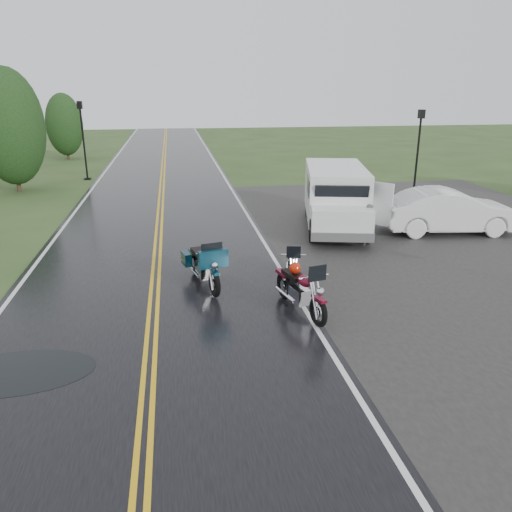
% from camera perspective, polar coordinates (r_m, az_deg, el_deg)
% --- Properties ---
extents(ground, '(120.00, 120.00, 0.00)m').
position_cam_1_polar(ground, '(12.05, -11.79, -8.25)').
color(ground, '#2D471E').
rests_on(ground, ground).
extents(road, '(8.00, 100.00, 0.04)m').
position_cam_1_polar(road, '(21.44, -10.96, 3.92)').
color(road, black).
rests_on(road, ground).
extents(parking_pad, '(14.00, 24.00, 0.03)m').
position_cam_1_polar(parking_pad, '(19.58, 22.85, 1.32)').
color(parking_pad, black).
rests_on(parking_pad, ground).
extents(motorcycle_red, '(1.44, 2.61, 1.46)m').
position_cam_1_polar(motorcycle_red, '(11.64, 7.19, -5.01)').
color(motorcycle_red, '#5C0A1D').
rests_on(motorcycle_red, ground).
extents(motorcycle_teal, '(1.46, 2.65, 1.48)m').
position_cam_1_polar(motorcycle_teal, '(13.19, -4.80, -1.94)').
color(motorcycle_teal, '#042736').
rests_on(motorcycle_teal, ground).
extents(motorcycle_silver, '(1.23, 2.25, 1.26)m').
position_cam_1_polar(motorcycle_silver, '(13.56, 4.27, -1.84)').
color(motorcycle_silver, '#A0A2A8').
rests_on(motorcycle_silver, ground).
extents(van_white, '(3.69, 6.62, 2.46)m').
position_cam_1_polar(van_white, '(18.07, 6.66, 5.32)').
color(van_white, white).
rests_on(van_white, ground).
extents(person_at_van, '(0.64, 0.58, 1.47)m').
position_cam_1_polar(person_at_van, '(18.15, 12.62, 3.44)').
color(person_at_van, '#4D4D52').
rests_on(person_at_van, ground).
extents(sedan_white, '(5.27, 2.33, 1.68)m').
position_cam_1_polar(sedan_white, '(20.60, 21.19, 4.73)').
color(sedan_white, silver).
rests_on(sedan_white, ground).
extents(lamp_post_far_left, '(0.40, 0.40, 4.66)m').
position_cam_1_polar(lamp_post_far_left, '(32.31, -19.11, 12.34)').
color(lamp_post_far_left, black).
rests_on(lamp_post_far_left, ground).
extents(lamp_post_far_right, '(0.38, 0.38, 4.40)m').
position_cam_1_polar(lamp_post_far_right, '(26.63, 17.97, 11.00)').
color(lamp_post_far_right, black).
rests_on(lamp_post_far_right, ground).
extents(tree_left_mid, '(3.52, 3.52, 5.50)m').
position_cam_1_polar(tree_left_mid, '(29.85, -26.14, 11.84)').
color(tree_left_mid, '#1E3D19').
rests_on(tree_left_mid, ground).
extents(tree_left_far, '(2.77, 2.77, 4.27)m').
position_cam_1_polar(tree_left_far, '(42.35, -20.97, 13.16)').
color(tree_left_far, '#1E3D19').
rests_on(tree_left_far, ground).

